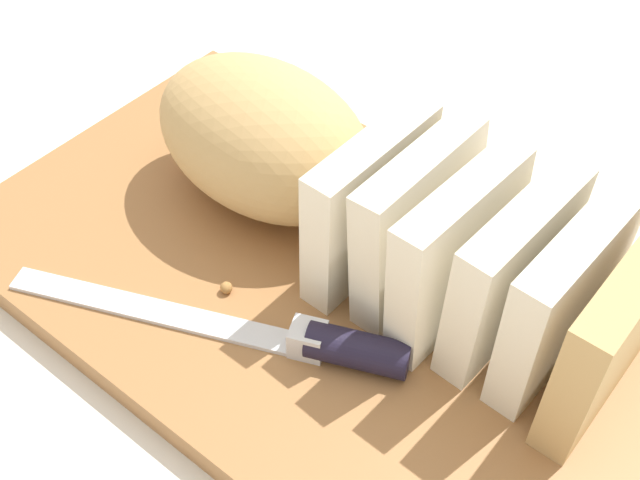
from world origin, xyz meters
TOP-DOWN VIEW (x-y plane):
  - ground_plane at (0.00, 0.00)m, footprint 3.00×3.00m
  - cutting_board at (0.00, 0.00)m, footprint 0.46×0.28m
  - bread_loaf at (-0.00, 0.03)m, footprint 0.34×0.11m
  - bread_knife at (0.03, -0.05)m, footprint 0.24×0.12m
  - crumb_near_knife at (-0.03, -0.05)m, footprint 0.01×0.01m
  - crumb_near_loaf at (0.01, 0.02)m, footprint 0.00×0.00m
  - crumb_stray_left at (0.04, 0.07)m, footprint 0.01×0.01m

SIDE VIEW (x-z plane):
  - ground_plane at x=0.00m, z-range 0.00..0.00m
  - cutting_board at x=0.00m, z-range 0.00..0.02m
  - crumb_near_loaf at x=0.01m, z-range 0.02..0.02m
  - crumb_stray_left at x=0.04m, z-range 0.02..0.03m
  - crumb_near_knife at x=-0.03m, z-range 0.02..0.03m
  - bread_knife at x=0.03m, z-range 0.02..0.04m
  - bread_loaf at x=0.00m, z-range 0.02..0.12m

